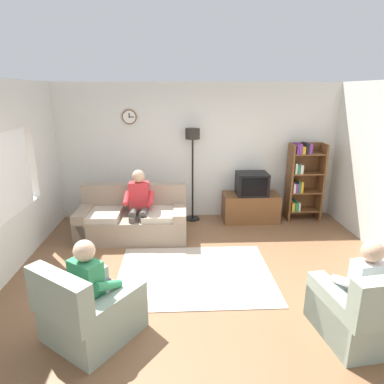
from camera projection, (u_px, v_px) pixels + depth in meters
name	position (u px, v px, depth m)	size (l,w,h in m)	color
ground_plane	(210.00, 281.00, 4.67)	(12.00, 12.00, 0.00)	brown
back_wall_assembly	(198.00, 152.00, 6.82)	(6.20, 0.17, 2.70)	silver
couch	(133.00, 220.00, 6.01)	(1.92, 0.93, 0.90)	gray
tv_stand	(250.00, 207.00, 6.79)	(1.10, 0.56, 0.56)	brown
tv	(252.00, 184.00, 6.62)	(0.60, 0.49, 0.44)	black
bookshelf	(302.00, 179.00, 6.74)	(0.68, 0.36, 1.58)	brown
floor_lamp	(193.00, 149.00, 6.49)	(0.28, 0.28, 1.85)	black
armchair_near_window	(90.00, 312.00, 3.56)	(1.17, 1.18, 0.90)	gray
armchair_near_bookshelf	(362.00, 313.00, 3.54)	(0.91, 0.98, 0.90)	gray
area_rug	(195.00, 274.00, 4.84)	(2.20, 1.70, 0.01)	#AD9E8E
person_on_couch	(139.00, 202.00, 5.80)	(0.52, 0.54, 1.24)	red
person_in_left_armchair	(94.00, 282.00, 3.54)	(0.62, 0.64, 1.12)	#338C59
person_in_right_armchair	(361.00, 283.00, 3.53)	(0.55, 0.57, 1.12)	silver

